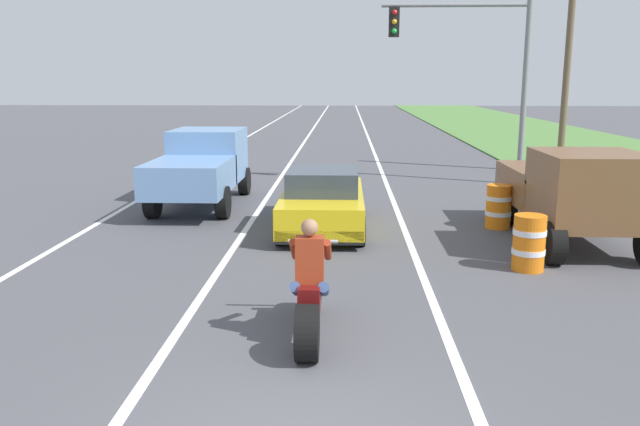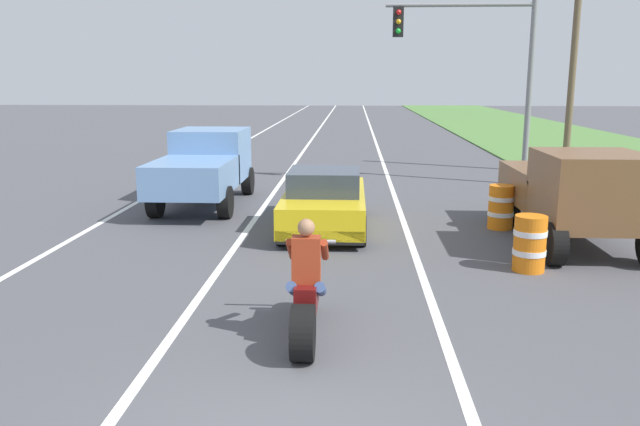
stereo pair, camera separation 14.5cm
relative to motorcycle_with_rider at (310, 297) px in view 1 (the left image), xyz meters
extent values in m
cube|color=white|center=(-5.40, 17.33, -0.59)|extent=(0.14, 120.00, 0.01)
cube|color=white|center=(1.80, 17.33, -0.59)|extent=(0.14, 120.00, 0.01)
cube|color=white|center=(-1.80, 17.33, -0.59)|extent=(0.14, 120.00, 0.01)
cube|color=#517F3D|center=(11.92, 17.33, -0.56)|extent=(10.00, 120.00, 0.06)
cylinder|color=black|center=(0.00, -0.60, -0.25)|extent=(0.28, 0.69, 0.69)
cylinder|color=black|center=(0.00, 0.95, -0.28)|extent=(0.12, 0.63, 0.63)
cube|color=#590F0F|center=(0.00, 0.23, 0.02)|extent=(0.28, 1.10, 0.36)
cylinder|color=#B2B2B7|center=(0.00, 0.87, 0.09)|extent=(0.08, 0.36, 0.73)
cylinder|color=#A5A5AA|center=(0.00, 0.85, 0.52)|extent=(0.70, 0.05, 0.05)
cube|color=#993319|center=(0.00, 0.00, 0.50)|extent=(0.36, 0.24, 0.60)
sphere|color=#9E7051|center=(0.00, 0.00, 0.92)|extent=(0.22, 0.22, 0.22)
cylinder|color=#384C7A|center=(-0.18, 0.03, 0.10)|extent=(0.14, 0.47, 0.32)
cylinder|color=#993319|center=(-0.22, 0.30, 0.55)|extent=(0.10, 0.51, 0.40)
cylinder|color=#384C7A|center=(0.18, 0.03, 0.10)|extent=(0.14, 0.47, 0.32)
cylinder|color=#993319|center=(0.22, 0.30, 0.55)|extent=(0.10, 0.51, 0.40)
cube|color=yellow|center=(-0.06, 6.44, -0.07)|extent=(1.80, 4.30, 0.64)
cube|color=#333D4C|center=(-0.06, 6.24, 0.51)|extent=(1.56, 1.70, 0.52)
cube|color=black|center=(-0.06, 4.39, -0.31)|extent=(1.76, 0.20, 0.28)
cylinder|color=black|center=(-0.86, 8.04, -0.27)|extent=(0.24, 0.64, 0.64)
cylinder|color=black|center=(0.74, 8.04, -0.27)|extent=(0.24, 0.64, 0.64)
cylinder|color=black|center=(-0.86, 4.84, -0.27)|extent=(0.24, 0.64, 0.64)
cylinder|color=black|center=(0.74, 4.84, -0.27)|extent=(0.24, 0.64, 0.64)
cube|color=#6B93C6|center=(-3.40, 9.87, 0.69)|extent=(1.90, 2.10, 1.40)
cube|color=#333D4C|center=(-3.40, 10.22, 1.07)|extent=(1.67, 0.29, 0.57)
cube|color=#6B93C6|center=(-3.40, 7.62, 0.39)|extent=(1.90, 2.70, 0.80)
cylinder|color=black|center=(-4.27, 10.67, -0.19)|extent=(0.28, 0.80, 0.80)
cylinder|color=black|center=(-2.53, 10.67, -0.19)|extent=(0.28, 0.80, 0.80)
cylinder|color=black|center=(-4.27, 7.32, -0.19)|extent=(0.28, 0.80, 0.80)
cylinder|color=black|center=(-2.53, 7.32, -0.19)|extent=(0.28, 0.80, 0.80)
cube|color=brown|center=(5.14, 4.45, 0.69)|extent=(1.90, 2.10, 1.40)
cube|color=#333D4C|center=(5.14, 4.10, 1.07)|extent=(1.67, 0.29, 0.57)
cube|color=brown|center=(5.14, 6.70, 0.39)|extent=(1.90, 2.70, 0.80)
cylinder|color=black|center=(4.27, 3.65, -0.19)|extent=(0.28, 0.80, 0.80)
cylinder|color=black|center=(6.01, 7.00, -0.19)|extent=(0.28, 0.80, 0.80)
cylinder|color=black|center=(4.27, 7.00, -0.19)|extent=(0.28, 0.80, 0.80)
cylinder|color=gray|center=(6.12, 12.95, 2.41)|extent=(0.18, 0.18, 6.00)
cylinder|color=gray|center=(3.83, 12.95, 5.01)|extent=(4.58, 0.12, 0.12)
cube|color=black|center=(1.94, 12.95, 4.51)|extent=(0.32, 0.24, 0.90)
sphere|color=red|center=(1.94, 12.81, 4.79)|extent=(0.16, 0.16, 0.16)
sphere|color=orange|center=(1.94, 12.81, 4.51)|extent=(0.16, 0.16, 0.16)
sphere|color=green|center=(1.94, 12.81, 4.23)|extent=(0.16, 0.16, 0.16)
cylinder|color=brown|center=(8.32, 15.69, 3.54)|extent=(0.24, 0.24, 8.26)
cylinder|color=orange|center=(3.71, 3.27, -0.09)|extent=(0.56, 0.56, 1.00)
cylinder|color=white|center=(3.71, 3.27, 0.11)|extent=(0.58, 0.58, 0.10)
cylinder|color=white|center=(3.71, 3.27, -0.24)|extent=(0.58, 0.58, 0.10)
cylinder|color=orange|center=(3.95, 6.56, -0.09)|extent=(0.56, 0.56, 1.00)
cylinder|color=white|center=(3.95, 6.56, 0.11)|extent=(0.58, 0.58, 0.10)
cylinder|color=white|center=(3.95, 6.56, -0.24)|extent=(0.58, 0.58, 0.10)
camera|label=1|loc=(0.44, -7.72, 2.73)|focal=35.51mm
camera|label=2|loc=(0.58, -7.71, 2.73)|focal=35.51mm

